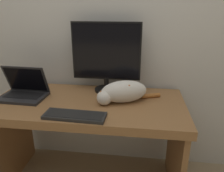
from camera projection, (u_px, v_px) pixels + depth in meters
wall_back at (96, 18)px, 1.76m from camera, size 6.40×0.06×2.60m
desk at (89, 120)px, 1.65m from camera, size 1.40×0.66×0.74m
monitor at (106, 56)px, 1.69m from camera, size 0.54×0.19×0.55m
laptop at (24, 91)px, 1.65m from camera, size 0.34×0.25×0.24m
external_keyboard at (75, 116)px, 1.37m from camera, size 0.40×0.15×0.02m
cat at (122, 92)px, 1.55m from camera, size 0.45×0.26×0.16m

